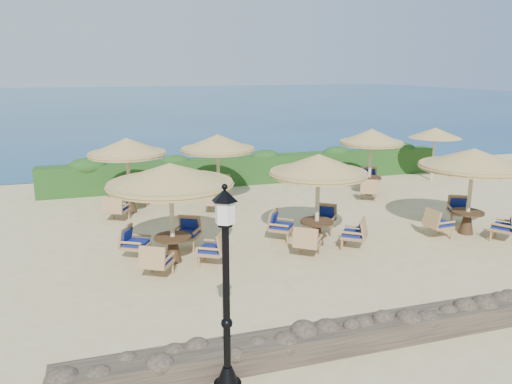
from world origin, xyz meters
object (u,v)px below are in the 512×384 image
extra_parasol (435,133)px  cafe_set_2 (472,171)px  cafe_set_0 (171,191)px  lamp_post (226,302)px  cafe_set_3 (127,157)px  cafe_set_5 (371,147)px  cafe_set_1 (318,183)px  cafe_set_4 (218,152)px

extra_parasol → cafe_set_2: (-3.64, -6.66, -0.18)m
cafe_set_0 → lamp_post: bearing=-89.9°
cafe_set_3 → lamp_post: bearing=-85.9°
cafe_set_3 → cafe_set_5: 9.39m
lamp_post → cafe_set_1: (4.14, 5.85, 0.27)m
cafe_set_2 → cafe_set_4: 8.54m
cafe_set_0 → cafe_set_2: (8.98, -0.39, 0.06)m
cafe_set_3 → cafe_set_0: bearing=-81.4°
extra_parasol → cafe_set_1: cafe_set_1 is taller
cafe_set_2 → cafe_set_5: (-0.36, 5.30, -0.04)m
cafe_set_1 → cafe_set_3: size_ratio=0.99×
cafe_set_0 → cafe_set_3: 5.16m
lamp_post → cafe_set_4: size_ratio=1.15×
extra_parasol → cafe_set_0: bearing=-153.6°
cafe_set_2 → cafe_set_3: bearing=150.6°
cafe_set_0 → cafe_set_1: bearing=1.6°
extra_parasol → cafe_set_3: (-13.38, -1.17, -0.18)m
cafe_set_2 → cafe_set_1: bearing=174.0°
extra_parasol → cafe_set_0: (-12.61, -6.27, -0.24)m
cafe_set_2 → lamp_post: bearing=-149.2°
lamp_post → cafe_set_4: (2.42, 10.84, 0.44)m
extra_parasol → cafe_set_5: size_ratio=0.86×
lamp_post → cafe_set_1: lamp_post is taller
cafe_set_3 → extra_parasol: bearing=5.0°
cafe_set_1 → cafe_set_0: bearing=-178.4°
cafe_set_5 → lamp_post: bearing=-129.0°
cafe_set_1 → cafe_set_3: same height
cafe_set_1 → cafe_set_2: size_ratio=0.88×
cafe_set_2 → cafe_set_3: (-9.75, 5.49, 0.00)m
cafe_set_0 → cafe_set_1: size_ratio=1.17×
lamp_post → cafe_set_1: bearing=54.7°
cafe_set_1 → lamp_post: bearing=-125.3°
lamp_post → cafe_set_3: size_ratio=1.18×
cafe_set_3 → cafe_set_4: 3.20m
cafe_set_0 → cafe_set_1: (4.16, 0.11, -0.11)m
cafe_set_4 → cafe_set_5: 6.19m
lamp_post → extra_parasol: 17.41m
cafe_set_0 → cafe_set_1: 4.16m
cafe_set_0 → extra_parasol: bearing=26.4°
lamp_post → cafe_set_3: lamp_post is taller
extra_parasol → cafe_set_1: (-8.46, -6.15, -0.35)m
cafe_set_1 → cafe_set_3: (-4.93, 4.98, 0.17)m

